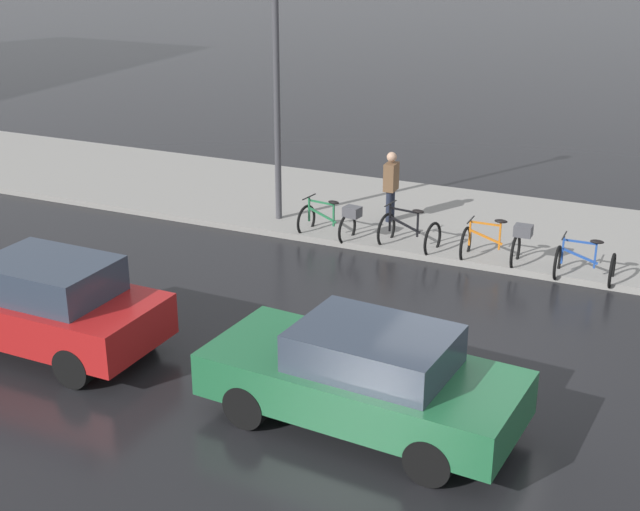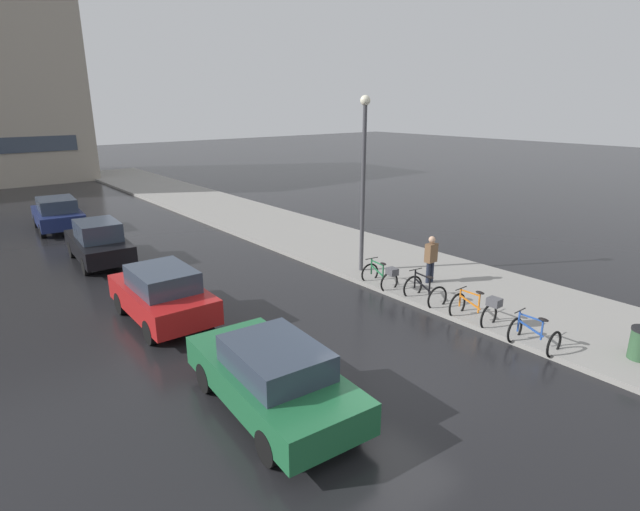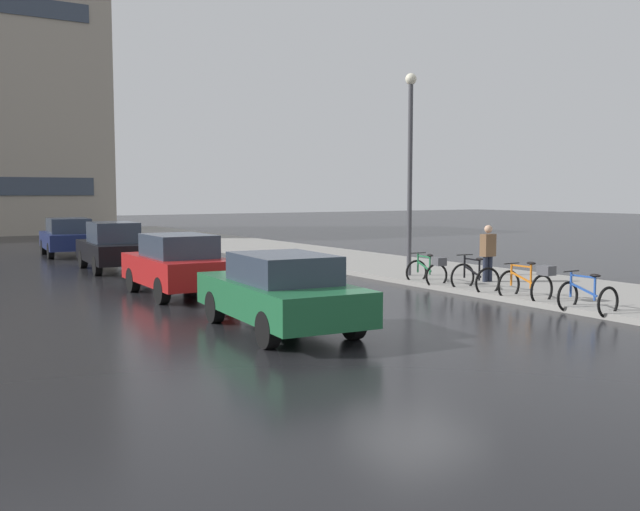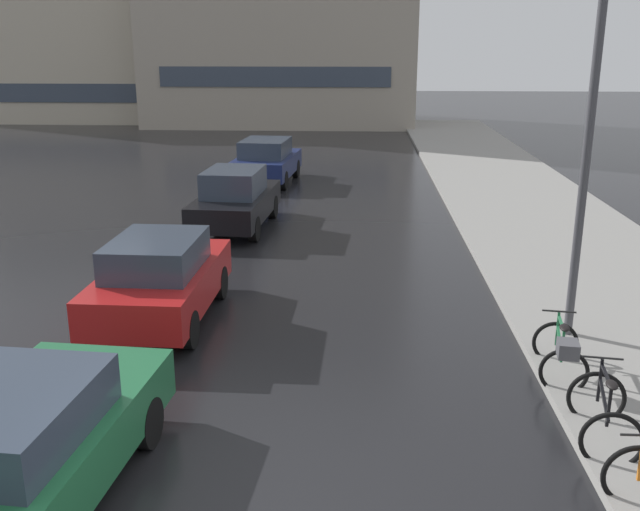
# 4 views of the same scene
# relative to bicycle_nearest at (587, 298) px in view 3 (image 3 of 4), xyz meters

# --- Properties ---
(ground_plane) EXTENTS (140.00, 140.00, 0.00)m
(ground_plane) POSITION_rel_bicycle_nearest_xyz_m (-3.75, 1.13, -0.38)
(ground_plane) COLOR black
(sidewalk_kerb) EXTENTS (4.80, 60.00, 0.14)m
(sidewalk_kerb) POSITION_rel_bicycle_nearest_xyz_m (2.25, 11.13, -0.31)
(sidewalk_kerb) COLOR gray
(sidewalk_kerb) RESTS_ON ground
(bicycle_nearest) EXTENTS (0.69, 1.08, 0.92)m
(bicycle_nearest) POSITION_rel_bicycle_nearest_xyz_m (0.00, 0.00, 0.00)
(bicycle_nearest) COLOR black
(bicycle_nearest) RESTS_ON ground
(bicycle_second) EXTENTS (0.75, 1.33, 1.01)m
(bicycle_second) POSITION_rel_bicycle_nearest_xyz_m (0.14, 1.72, 0.12)
(bicycle_second) COLOR black
(bicycle_second) RESTS_ON ground
(bicycle_third) EXTENTS (0.91, 1.23, 1.00)m
(bicycle_third) POSITION_rel_bicycle_nearest_xyz_m (0.20, 3.58, 0.03)
(bicycle_third) COLOR black
(bicycle_third) RESTS_ON ground
(bicycle_farthest) EXTENTS (0.85, 1.41, 0.92)m
(bicycle_farthest) POSITION_rel_bicycle_nearest_xyz_m (0.13, 5.29, 0.10)
(bicycle_farthest) COLOR black
(bicycle_farthest) RESTS_ON ground
(car_green) EXTENTS (2.19, 4.49, 1.47)m
(car_green) POSITION_rel_bicycle_nearest_xyz_m (-6.38, 1.95, 0.37)
(car_green) COLOR #1E6038
(car_green) RESTS_ON ground
(car_red) EXTENTS (1.86, 3.90, 1.57)m
(car_red) POSITION_rel_bicycle_nearest_xyz_m (-6.38, 7.42, 0.41)
(car_red) COLOR #AD1919
(car_red) RESTS_ON ground
(car_black) EXTENTS (1.97, 4.23, 1.63)m
(car_black) POSITION_rel_bicycle_nearest_xyz_m (-6.14, 14.09, 0.42)
(car_black) COLOR black
(car_black) RESTS_ON ground
(car_navy) EXTENTS (2.21, 4.07, 1.56)m
(car_navy) POSITION_rel_bicycle_nearest_xyz_m (-6.13, 20.62, 0.41)
(car_navy) COLOR navy
(car_navy) RESTS_ON ground
(pedestrian) EXTENTS (0.40, 0.25, 1.72)m
(pedestrian) POSITION_rel_bicycle_nearest_xyz_m (1.58, 4.51, 0.59)
(pedestrian) COLOR #1E2333
(pedestrian) RESTS_ON ground
(streetlamp) EXTENTS (0.34, 0.34, 6.10)m
(streetlamp) POSITION_rel_bicycle_nearest_xyz_m (0.68, 6.85, 3.27)
(streetlamp) COLOR #424247
(streetlamp) RESTS_ON ground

